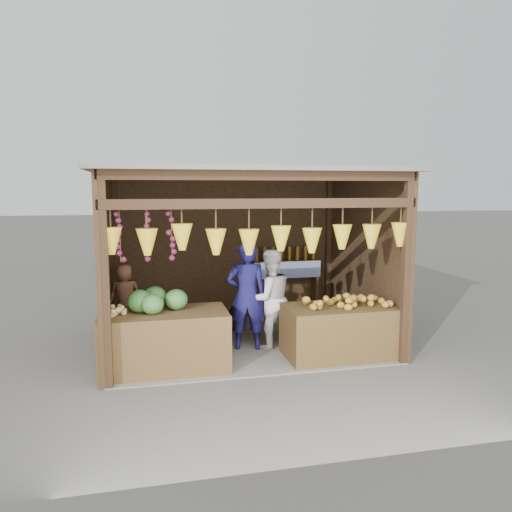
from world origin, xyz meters
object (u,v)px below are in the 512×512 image
Objects in this scene: counter_right at (339,332)px; man_standing at (247,296)px; woman_standing at (270,299)px; vendor_seated at (125,296)px; counter_left at (164,341)px.

man_standing is (-1.20, 0.61, 0.44)m from counter_right.
vendor_seated is (-2.10, 0.40, 0.06)m from woman_standing.
woman_standing is at bearing 141.65° from counter_right.
counter_right is at bearing 131.53° from woman_standing.
woman_standing reaches higher than counter_right.
counter_right is 0.94× the size of man_standing.
counter_right is 1.42m from man_standing.
woman_standing is (1.59, 0.63, 0.35)m from counter_left.
counter_left is 1.11× the size of woman_standing.
woman_standing is (0.36, 0.06, -0.07)m from man_standing.
woman_standing is at bearing -159.27° from man_standing.
vendor_seated reaches higher than counter_right.
man_standing is at bearing 153.05° from counter_right.
woman_standing is 1.54× the size of vendor_seated.
vendor_seated is at bearing 116.76° from counter_left.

